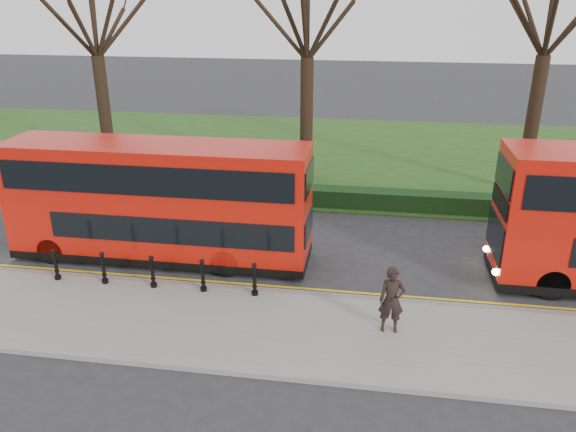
# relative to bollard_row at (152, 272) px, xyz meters

# --- Properties ---
(ground) EXTENTS (120.00, 120.00, 0.00)m
(ground) POSITION_rel_bollard_row_xyz_m (1.28, 1.35, -0.65)
(ground) COLOR #28282B
(ground) RESTS_ON ground
(pavement) EXTENTS (60.00, 4.00, 0.15)m
(pavement) POSITION_rel_bollard_row_xyz_m (1.28, -1.65, -0.57)
(pavement) COLOR gray
(pavement) RESTS_ON ground
(kerb) EXTENTS (60.00, 0.25, 0.16)m
(kerb) POSITION_rel_bollard_row_xyz_m (1.28, 0.35, -0.57)
(kerb) COLOR slate
(kerb) RESTS_ON ground
(grass_verge) EXTENTS (60.00, 18.00, 0.06)m
(grass_verge) POSITION_rel_bollard_row_xyz_m (1.28, 16.35, -0.62)
(grass_verge) COLOR #264517
(grass_verge) RESTS_ON ground
(hedge) EXTENTS (60.00, 0.90, 0.80)m
(hedge) POSITION_rel_bollard_row_xyz_m (1.28, 8.15, -0.25)
(hedge) COLOR black
(hedge) RESTS_ON ground
(yellow_line_outer) EXTENTS (60.00, 0.10, 0.01)m
(yellow_line_outer) POSITION_rel_bollard_row_xyz_m (1.28, 0.65, -0.64)
(yellow_line_outer) COLOR yellow
(yellow_line_outer) RESTS_ON ground
(yellow_line_inner) EXTENTS (60.00, 0.10, 0.01)m
(yellow_line_inner) POSITION_rel_bollard_row_xyz_m (1.28, 0.85, -0.64)
(yellow_line_inner) COLOR yellow
(yellow_line_inner) RESTS_ON ground
(tree_left) EXTENTS (6.67, 6.67, 10.43)m
(tree_left) POSITION_rel_bollard_row_xyz_m (-6.72, 11.35, 6.92)
(tree_left) COLOR black
(tree_left) RESTS_ON ground
(tree_mid) EXTENTS (6.77, 6.77, 10.57)m
(tree_mid) POSITION_rel_bollard_row_xyz_m (3.28, 11.35, 7.03)
(tree_mid) COLOR black
(tree_mid) RESTS_ON ground
(tree_right) EXTENTS (7.07, 7.07, 11.05)m
(tree_right) POSITION_rel_bollard_row_xyz_m (13.28, 11.35, 7.38)
(tree_right) COLOR black
(tree_right) RESTS_ON ground
(bollard_row) EXTENTS (6.51, 0.15, 1.00)m
(bollard_row) POSITION_rel_bollard_row_xyz_m (0.00, 0.00, 0.00)
(bollard_row) COLOR black
(bollard_row) RESTS_ON pavement
(bus_lead) EXTENTS (10.12, 2.33, 4.03)m
(bus_lead) POSITION_rel_bollard_row_xyz_m (-0.56, 2.31, 1.38)
(bus_lead) COLOR red
(bus_lead) RESTS_ON ground
(pedestrian) EXTENTS (0.70, 0.48, 1.85)m
(pedestrian) POSITION_rel_bollard_row_xyz_m (7.14, -1.28, 0.43)
(pedestrian) COLOR black
(pedestrian) RESTS_ON pavement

